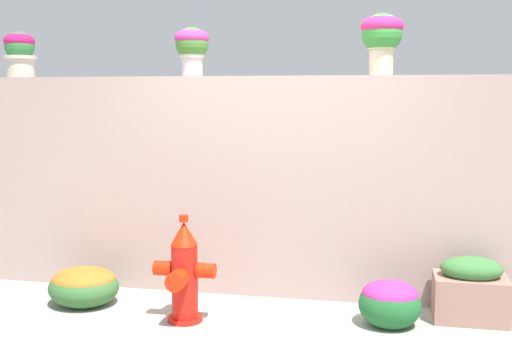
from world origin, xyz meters
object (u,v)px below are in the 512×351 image
(potted_plant_0, at_px, (20,51))
(planter_box, at_px, (471,290))
(potted_plant_2, at_px, (382,35))
(flower_bush_left, at_px, (390,301))
(flower_bush_right, at_px, (84,285))
(potted_plant_1, at_px, (192,45))
(fire_hydrant, at_px, (184,274))

(potted_plant_0, distance_m, planter_box, 4.25)
(potted_plant_2, height_order, flower_bush_left, potted_plant_2)
(potted_plant_0, distance_m, potted_plant_2, 3.13)
(potted_plant_2, xyz_separation_m, flower_bush_right, (-2.28, -0.62, -1.96))
(potted_plant_1, bearing_deg, flower_bush_right, -138.15)
(potted_plant_0, xyz_separation_m, potted_plant_1, (1.58, 0.01, 0.03))
(potted_plant_0, height_order, potted_plant_2, potted_plant_2)
(potted_plant_1, bearing_deg, potted_plant_0, -179.46)
(potted_plant_0, relative_size, flower_bush_left, 0.89)
(potted_plant_2, xyz_separation_m, planter_box, (0.69, -0.37, -1.89))
(potted_plant_0, xyz_separation_m, flower_bush_left, (3.24, -0.62, -1.86))
(planter_box, bearing_deg, potted_plant_2, 151.72)
(potted_plant_2, height_order, flower_bush_right, potted_plant_2)
(potted_plant_0, bearing_deg, planter_box, -5.76)
(flower_bush_left, distance_m, flower_bush_right, 2.38)
(flower_bush_left, bearing_deg, flower_bush_right, -179.69)
(potted_plant_1, xyz_separation_m, planter_box, (2.25, -0.40, -1.84))
(flower_bush_left, bearing_deg, fire_hydrant, -171.97)
(fire_hydrant, xyz_separation_m, planter_box, (2.07, 0.44, -0.13))
(potted_plant_1, distance_m, flower_bush_left, 2.59)
(planter_box, bearing_deg, potted_plant_1, 169.89)
(fire_hydrant, bearing_deg, potted_plant_0, 154.76)
(potted_plant_2, height_order, fire_hydrant, potted_plant_2)
(potted_plant_2, relative_size, planter_box, 0.91)
(fire_hydrant, relative_size, planter_box, 1.51)
(fire_hydrant, height_order, flower_bush_left, fire_hydrant)
(potted_plant_2, bearing_deg, potted_plant_1, 178.99)
(fire_hydrant, bearing_deg, potted_plant_2, 30.73)
(fire_hydrant, distance_m, planter_box, 2.12)
(potted_plant_1, bearing_deg, fire_hydrant, -78.06)
(potted_plant_0, xyz_separation_m, potted_plant_2, (3.13, -0.01, 0.08))
(potted_plant_1, relative_size, planter_box, 0.77)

